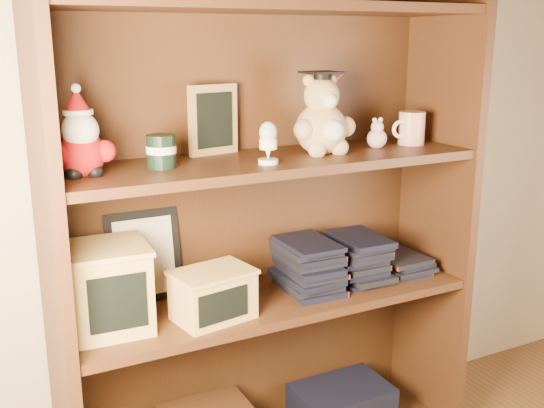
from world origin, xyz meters
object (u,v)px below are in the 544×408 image
(teacher_mug, at_px, (411,128))
(treats_box, at_px, (108,287))
(bookcase, at_px, (263,214))
(grad_teddy_bear, at_px, (322,122))

(teacher_mug, xyz_separation_m, treats_box, (-0.93, -0.00, -0.34))
(bookcase, bearing_deg, teacher_mug, -6.12)
(teacher_mug, bearing_deg, bookcase, 173.88)
(grad_teddy_bear, xyz_separation_m, treats_box, (-0.61, 0.01, -0.38))
(bookcase, distance_m, treats_box, 0.47)
(bookcase, height_order, treats_box, bookcase)
(bookcase, distance_m, grad_teddy_bear, 0.31)
(bookcase, xyz_separation_m, teacher_mug, (0.47, -0.05, 0.22))
(bookcase, relative_size, grad_teddy_bear, 6.92)
(teacher_mug, distance_m, treats_box, 0.99)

